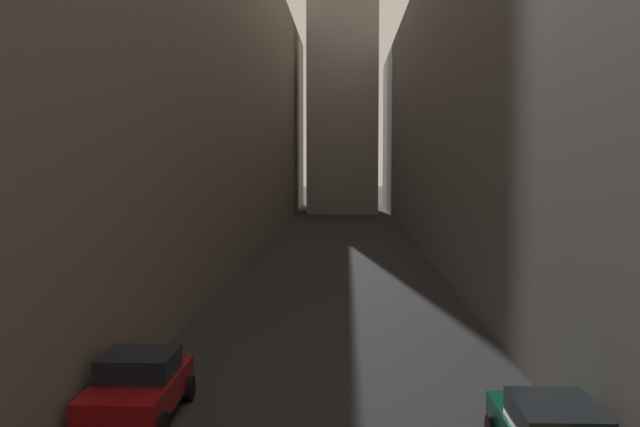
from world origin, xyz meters
TOP-DOWN VIEW (x-y plane):
  - ground_plane at (0.00, 48.00)m, footprint 264.00×264.00m
  - building_block_left at (-11.20, 50.00)m, footprint 11.39×108.00m
  - building_block_right at (12.16, 50.00)m, footprint 13.32×108.00m
  - parked_car_left_third at (-4.40, 19.36)m, footprint 2.02×3.98m

SIDE VIEW (x-z plane):
  - ground_plane at x=0.00m, z-range 0.00..0.00m
  - parked_car_left_third at x=-4.40m, z-range 0.01..1.55m
  - building_block_right at x=12.16m, z-range 0.00..18.98m
  - building_block_left at x=-11.20m, z-range 0.00..21.86m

